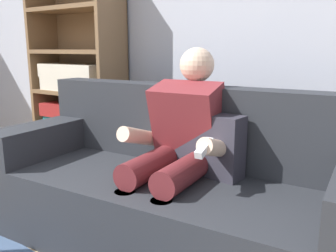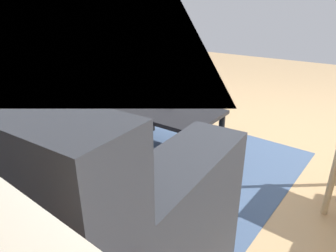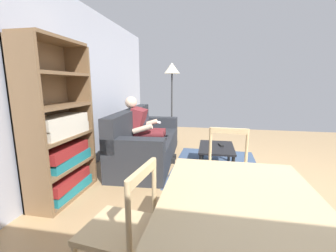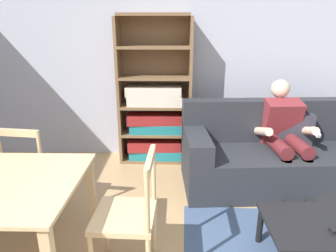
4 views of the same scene
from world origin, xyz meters
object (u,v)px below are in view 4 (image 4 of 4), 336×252
(dining_chair_near_wall, at_px, (35,168))
(coffee_table, at_px, (322,229))
(person_lounging, at_px, (284,133))
(bookshelf, at_px, (155,107))
(dining_chair_facing_couch, at_px, (128,216))
(couch, at_px, (280,155))

(dining_chair_near_wall, bearing_deg, coffee_table, -15.57)
(person_lounging, distance_m, bookshelf, 1.60)
(coffee_table, distance_m, dining_chair_near_wall, 2.50)
(person_lounging, bearing_deg, dining_chair_facing_couch, -138.81)
(person_lounging, relative_size, bookshelf, 0.62)
(bookshelf, relative_size, dining_chair_near_wall, 2.12)
(person_lounging, bearing_deg, couch, -145.49)
(couch, bearing_deg, coffee_table, -95.93)
(couch, height_order, person_lounging, person_lounging)
(person_lounging, distance_m, coffee_table, 1.32)
(couch, relative_size, dining_chair_near_wall, 2.51)
(person_lounging, distance_m, dining_chair_near_wall, 2.63)
(person_lounging, relative_size, dining_chair_facing_couch, 1.26)
(person_lounging, xyz_separation_m, coffee_table, (-0.15, -1.28, -0.29))
(bookshelf, distance_m, dining_chair_facing_couch, 1.98)
(couch, distance_m, dining_chair_facing_couch, 2.04)
(bookshelf, height_order, dining_chair_facing_couch, bookshelf)
(dining_chair_facing_couch, bearing_deg, person_lounging, 41.19)
(dining_chair_facing_couch, bearing_deg, coffee_table, 3.10)
(person_lounging, bearing_deg, bookshelf, 157.61)
(coffee_table, height_order, dining_chair_near_wall, dining_chair_near_wall)
(coffee_table, bearing_deg, bookshelf, 125.16)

